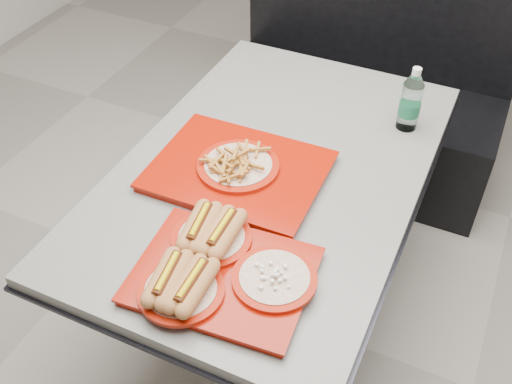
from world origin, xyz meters
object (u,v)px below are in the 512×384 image
at_px(booth_bench, 363,90).
at_px(tray_far, 238,168).
at_px(tray_near, 216,267).
at_px(water_bottle, 411,103).
at_px(diner_table, 271,205).

height_order(booth_bench, tray_far, booth_bench).
distance_m(tray_near, water_bottle, 0.90).
relative_size(diner_table, tray_far, 2.70).
bearing_deg(booth_bench, tray_near, -88.22).
bearing_deg(tray_far, tray_near, -71.70).
distance_m(booth_bench, tray_near, 1.60).
bearing_deg(tray_far, water_bottle, 49.00).
xyz_separation_m(diner_table, tray_near, (0.05, -0.46, 0.20)).
height_order(diner_table, water_bottle, water_bottle).
height_order(tray_far, water_bottle, water_bottle).
distance_m(booth_bench, tray_far, 1.23).
distance_m(diner_table, booth_bench, 1.11).
relative_size(booth_bench, tray_near, 2.84).
relative_size(tray_near, water_bottle, 2.09).
bearing_deg(booth_bench, diner_table, -90.00).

